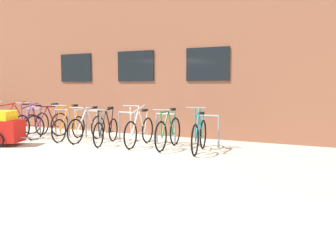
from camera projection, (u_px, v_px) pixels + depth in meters
ground_plane at (67, 150)px, 8.39m from camera, size 42.00×42.00×0.00m
storefront_building at (172, 48)px, 13.42m from camera, size 28.00×5.48×5.95m
bike_rack at (110, 122)px, 10.09m from camera, size 6.59×0.05×0.82m
bicycle_orange at (69, 127)px, 10.03m from camera, size 0.44×1.63×1.04m
bicycle_red at (16, 123)px, 10.88m from camera, size 0.52×1.71×1.11m
bicycle_teal at (199, 135)px, 8.23m from camera, size 0.45×1.67×1.09m
bicycle_green at (168, 132)px, 8.72m from camera, size 0.44×1.73×1.01m
bicycle_silver at (87, 128)px, 9.79m from camera, size 0.44×1.76×1.00m
bicycle_white at (140, 131)px, 9.07m from camera, size 0.44×1.73×1.09m
bicycle_purple at (32, 124)px, 10.59m from camera, size 0.49×1.68×1.08m
bicycle_black at (106, 130)px, 9.33m from camera, size 0.56×1.66×0.99m
bicycle_maroon at (48, 125)px, 10.40m from camera, size 0.44×1.70×1.03m
bike_trailer at (3, 128)px, 9.04m from camera, size 1.47×0.86×0.92m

